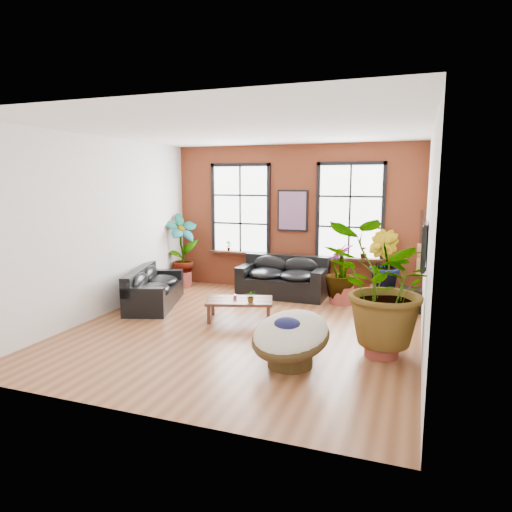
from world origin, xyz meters
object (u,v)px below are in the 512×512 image
Objects in this scene: coffee_table at (240,302)px; sofa_back at (283,278)px; papasan_chair at (290,337)px; sofa_left at (152,289)px.

sofa_back is at bearing 65.44° from coffee_table.
sofa_back is at bearing 126.80° from papasan_chair.
sofa_back is 1.42× the size of coffee_table.
sofa_left is at bearing 153.39° from coffee_table.
sofa_back is 4.12m from papasan_chair.
sofa_left reaches higher than coffee_table.
sofa_left is 1.51× the size of papasan_chair.
sofa_left is (-2.41, -1.76, -0.05)m from sofa_back.
coffee_table is at bearing -96.96° from sofa_back.
papasan_chair is at bearing -67.98° from coffee_table.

